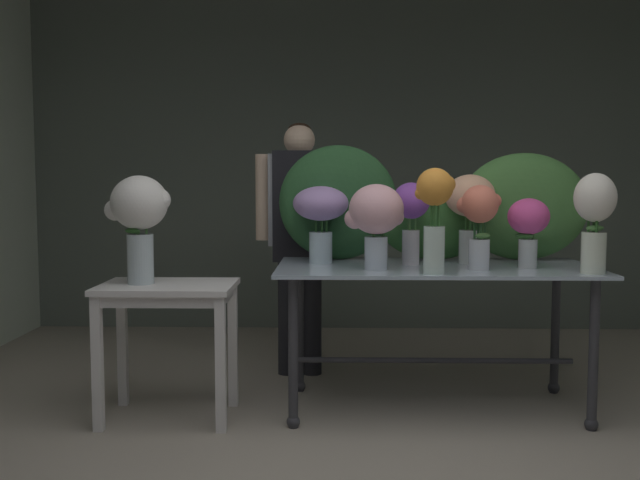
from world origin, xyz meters
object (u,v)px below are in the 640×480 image
vase_fuchsia_hydrangea (529,224)px  vase_violet_dahlias (411,212)px  display_table_glass (435,290)px  vase_white_roses_tall (140,215)px  side_table_white (168,304)px  vase_blush_freesia (376,216)px  vase_sunset_lilies (435,210)px  vase_ivory_roses (595,214)px  florist (299,221)px  vase_coral_anemones (479,217)px  vase_lilac_snapdragons (321,212)px  vase_peach_stock (470,204)px

vase_fuchsia_hydrangea → vase_violet_dahlias: bearing=167.0°
display_table_glass → vase_white_roses_tall: bearing=-173.4°
side_table_white → vase_fuchsia_hydrangea: bearing=2.8°
vase_blush_freesia → vase_sunset_lilies: size_ratio=0.85×
vase_blush_freesia → vase_ivory_roses: 1.09m
florist → vase_coral_anemones: florist is taller
vase_fuchsia_hydrangea → vase_lilac_snapdragons: bearing=169.7°
display_table_glass → vase_ivory_roses: bearing=-21.9°
vase_sunset_lilies → vase_fuchsia_hydrangea: bearing=25.4°
vase_violet_dahlias → vase_white_roses_tall: 1.46m
vase_violet_dahlias → vase_white_roses_tall: bearing=-170.7°
side_table_white → vase_blush_freesia: bearing=0.4°
vase_lilac_snapdragons → vase_ivory_roses: 1.44m
side_table_white → florist: (0.65, 0.89, 0.39)m
vase_coral_anemones → vase_ivory_roses: vase_ivory_roses is taller
side_table_white → florist: size_ratio=0.44×
vase_white_roses_tall → vase_ivory_roses: bearing=-3.0°
florist → vase_lilac_snapdragons: florist is taller
vase_fuchsia_hydrangea → vase_blush_freesia: size_ratio=0.83×
display_table_glass → vase_peach_stock: vase_peach_stock is taller
display_table_glass → vase_blush_freesia: vase_blush_freesia is taller
display_table_glass → vase_fuchsia_hydrangea: size_ratio=4.63×
side_table_white → vase_white_roses_tall: vase_white_roses_tall is taller
vase_lilac_snapdragons → vase_peach_stock: 0.83m
vase_blush_freesia → display_table_glass: bearing=27.5°
vase_blush_freesia → vase_ivory_roses: vase_ivory_roses is taller
florist → vase_fuchsia_hydrangea: 1.49m
vase_peach_stock → florist: bearing=149.2°
vase_violet_dahlias → vase_coral_anemones: bearing=-35.3°
vase_lilac_snapdragons → display_table_glass: bearing=-10.4°
vase_ivory_roses → vase_white_roses_tall: size_ratio=0.88×
vase_ivory_roses → vase_white_roses_tall: bearing=177.0°
vase_coral_anemones → vase_peach_stock: vase_peach_stock is taller
vase_lilac_snapdragons → vase_sunset_lilies: size_ratio=0.82×
display_table_glass → vase_sunset_lilies: (-0.05, -0.34, 0.45)m
florist → vase_ivory_roses: florist is taller
vase_lilac_snapdragons → vase_sunset_lilies: vase_sunset_lilies is taller
display_table_glass → vase_ivory_roses: vase_ivory_roses is taller
vase_sunset_lilies → vase_violet_dahlias: 0.40m
vase_lilac_snapdragons → vase_ivory_roses: (1.38, -0.42, 0.01)m
vase_lilac_snapdragons → vase_violet_dahlias: vase_violet_dahlias is taller
vase_peach_stock → vase_fuchsia_hydrangea: bearing=-36.6°
vase_blush_freesia → vase_white_roses_tall: vase_white_roses_tall is taller
vase_lilac_snapdragons → vase_ivory_roses: size_ratio=0.86×
florist → vase_coral_anemones: bearing=-42.0°
vase_fuchsia_hydrangea → vase_white_roses_tall: bearing=-177.4°
florist → vase_blush_freesia: florist is taller
display_table_glass → vase_fuchsia_hydrangea: vase_fuchsia_hydrangea is taller
vase_white_roses_tall → vase_lilac_snapdragons: bearing=17.4°
vase_fuchsia_hydrangea → vase_violet_dahlias: (-0.61, 0.14, 0.06)m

